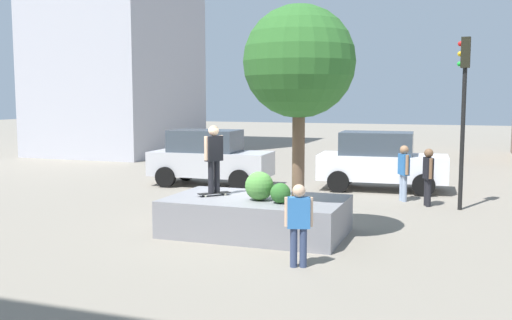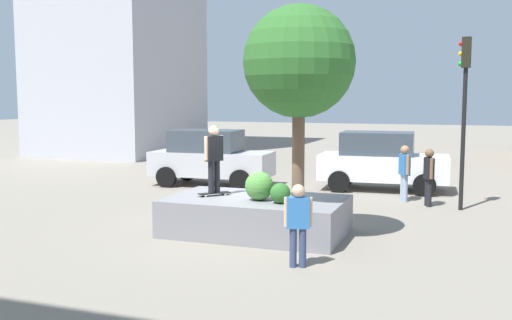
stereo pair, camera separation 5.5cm
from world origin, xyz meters
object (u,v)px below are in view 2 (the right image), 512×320
(bystander_watching, at_px, (404,169))
(planter_ledge, at_px, (256,216))
(skateboarder, at_px, (214,154))
(sedan_parked, at_px, (210,157))
(police_car, at_px, (381,161))
(pedestrian_crossing, at_px, (298,220))
(passerby_with_bag, at_px, (429,173))
(skateboard, at_px, (214,193))
(traffic_light_corner, at_px, (464,94))
(plaza_tree, at_px, (299,63))

(bystander_watching, bearing_deg, planter_ledge, -116.79)
(bystander_watching, bearing_deg, skateboarder, -124.43)
(planter_ledge, height_order, bystander_watching, bystander_watching)
(sedan_parked, relative_size, police_car, 1.00)
(pedestrian_crossing, xyz_separation_m, bystander_watching, (1.19, 7.92, 0.09))
(passerby_with_bag, distance_m, pedestrian_crossing, 7.57)
(skateboard, height_order, sedan_parked, sedan_parked)
(traffic_light_corner, bearing_deg, sedan_parked, 167.97)
(planter_ledge, bearing_deg, sedan_parked, 122.34)
(skateboard, xyz_separation_m, police_car, (2.94, 7.68, 0.11))
(skateboarder, bearing_deg, planter_ledge, 2.68)
(skateboarder, xyz_separation_m, traffic_light_corner, (5.58, 4.82, 1.45))
(pedestrian_crossing, bearing_deg, bystander_watching, 81.49)
(planter_ledge, xyz_separation_m, passerby_with_bag, (3.62, 5.04, 0.56))
(sedan_parked, relative_size, bystander_watching, 2.56)
(planter_ledge, bearing_deg, skateboarder, -177.32)
(police_car, relative_size, pedestrian_crossing, 2.81)
(traffic_light_corner, bearing_deg, bystander_watching, 152.13)
(plaza_tree, relative_size, bystander_watching, 2.50)
(skateboarder, relative_size, passerby_with_bag, 0.94)
(sedan_parked, xyz_separation_m, police_car, (6.08, 1.00, -0.00))
(police_car, height_order, bystander_watching, police_car)
(skateboarder, bearing_deg, traffic_light_corner, 40.80)
(sedan_parked, relative_size, traffic_light_corner, 0.91)
(plaza_tree, xyz_separation_m, skateboarder, (-2.16, 0.22, -2.11))
(plaza_tree, height_order, skateboard, plaza_tree)
(pedestrian_crossing, distance_m, bystander_watching, 8.01)
(planter_ledge, height_order, skateboard, skateboard)
(police_car, bearing_deg, skateboard, -110.94)
(skateboarder, height_order, sedan_parked, skateboarder)
(planter_ledge, relative_size, skateboard, 5.66)
(skateboarder, bearing_deg, skateboard, -90.00)
(sedan_parked, distance_m, bystander_watching, 7.12)
(passerby_with_bag, bearing_deg, traffic_light_corner, -16.80)
(skateboarder, bearing_deg, plaza_tree, -5.84)
(sedan_parked, height_order, bystander_watching, sedan_parked)
(planter_ledge, bearing_deg, skateboard, -177.32)
(police_car, bearing_deg, planter_ledge, -103.87)
(traffic_light_corner, height_order, bystander_watching, traffic_light_corner)
(skateboard, height_order, police_car, police_car)
(plaza_tree, height_order, pedestrian_crossing, plaza_tree)
(planter_ledge, relative_size, traffic_light_corner, 0.84)
(traffic_light_corner, xyz_separation_m, passerby_with_bag, (-0.91, 0.27, -2.32))
(traffic_light_corner, bearing_deg, pedestrian_crossing, -112.11)
(skateboard, bearing_deg, planter_ledge, 2.68)
(police_car, distance_m, pedestrian_crossing, 9.90)
(skateboard, bearing_deg, skateboarder, 90.00)
(passerby_with_bag, relative_size, pedestrian_crossing, 1.08)
(sedan_parked, xyz_separation_m, bystander_watching, (7.05, -0.97, -0.03))
(skateboard, bearing_deg, plaza_tree, -5.84)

